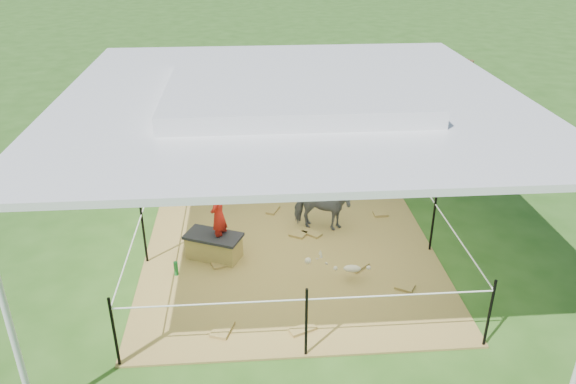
{
  "coord_description": "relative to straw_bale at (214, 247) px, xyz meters",
  "views": [
    {
      "loc": [
        -0.62,
        -7.53,
        4.86
      ],
      "look_at": [
        0.0,
        0.6,
        0.85
      ],
      "focal_mm": 35.0,
      "sensor_mm": 36.0,
      "label": 1
    }
  ],
  "objects": [
    {
      "name": "green_bottle",
      "position": [
        -0.55,
        -0.45,
        -0.07
      ],
      "size": [
        0.08,
        0.08,
        0.23
      ],
      "primitive_type": "cylinder",
      "rotation": [
        0.0,
        0.0,
        -0.41
      ],
      "color": "#19732C",
      "rests_on": "hay_patch"
    },
    {
      "name": "picnic_table_near",
      "position": [
        3.38,
        8.58,
        0.19
      ],
      "size": [
        2.3,
        2.03,
        0.8
      ],
      "primitive_type": "cube",
      "rotation": [
        0.0,
        0.0,
        0.41
      ],
      "color": "brown",
      "rests_on": "ground"
    },
    {
      "name": "picnic_table_far",
      "position": [
        6.7,
        9.64,
        0.2
      ],
      "size": [
        2.39,
        2.15,
        0.81
      ],
      "primitive_type": "cube",
      "rotation": [
        0.0,
        0.0,
        -0.48
      ],
      "color": "brown",
      "rests_on": "ground"
    },
    {
      "name": "pony",
      "position": [
        1.8,
        0.74,
        0.23
      ],
      "size": [
        1.06,
        0.68,
        0.83
      ],
      "primitive_type": "imported",
      "rotation": [
        0.0,
        0.0,
        1.32
      ],
      "color": "#48484C",
      "rests_on": "hay_patch"
    },
    {
      "name": "hay_patch",
      "position": [
        1.21,
        -0.03,
        -0.2
      ],
      "size": [
        4.6,
        4.6,
        0.03
      ],
      "primitive_type": "cube",
      "color": "brown",
      "rests_on": "ground"
    },
    {
      "name": "rope_fence",
      "position": [
        1.21,
        -0.03,
        0.43
      ],
      "size": [
        4.54,
        4.54,
        1.0
      ],
      "color": "black",
      "rests_on": "ground"
    },
    {
      "name": "foal",
      "position": [
        2.05,
        -0.78,
        0.04
      ],
      "size": [
        0.84,
        0.53,
        0.44
      ],
      "primitive_type": null,
      "rotation": [
        0.0,
        0.0,
        -0.12
      ],
      "color": "beige",
      "rests_on": "hay_patch"
    },
    {
      "name": "dark_cloth",
      "position": [
        0.0,
        0.0,
        0.2
      ],
      "size": [
        0.97,
        0.76,
        0.05
      ],
      "primitive_type": "cube",
      "rotation": [
        0.0,
        0.0,
        -0.41
      ],
      "color": "black",
      "rests_on": "straw_bale"
    },
    {
      "name": "pink_hat",
      "position": [
        1.8,
        0.74,
        0.71
      ],
      "size": [
        0.26,
        0.26,
        0.12
      ],
      "primitive_type": "cylinder",
      "color": "#F58EC7",
      "rests_on": "pony"
    },
    {
      "name": "canopy_tent",
      "position": [
        1.21,
        -0.03,
        2.48
      ],
      "size": [
        6.3,
        6.3,
        2.9
      ],
      "color": "silver",
      "rests_on": "ground"
    },
    {
      "name": "distant_person",
      "position": [
        3.28,
        8.04,
        0.37
      ],
      "size": [
        0.57,
        0.45,
        1.15
      ],
      "primitive_type": "imported",
      "rotation": [
        0.0,
        0.0,
        3.16
      ],
      "color": "teal",
      "rests_on": "ground"
    },
    {
      "name": "woman",
      "position": [
        0.1,
        -0.0,
        0.67
      ],
      "size": [
        0.36,
        0.42,
        0.97
      ],
      "primitive_type": "imported",
      "rotation": [
        0.0,
        0.0,
        -1.98
      ],
      "color": "red",
      "rests_on": "straw_bale"
    },
    {
      "name": "ground",
      "position": [
        1.21,
        -0.03,
        -0.21
      ],
      "size": [
        90.0,
        90.0,
        0.0
      ],
      "primitive_type": "plane",
      "color": "#2D5919",
      "rests_on": "ground"
    },
    {
      "name": "straw_bale",
      "position": [
        0.0,
        0.0,
        0.0
      ],
      "size": [
        0.9,
        0.7,
        0.36
      ],
      "primitive_type": "cube",
      "rotation": [
        0.0,
        0.0,
        -0.41
      ],
      "color": "olive",
      "rests_on": "hay_patch"
    },
    {
      "name": "trash_barrel",
      "position": [
        5.51,
        5.98,
        0.28
      ],
      "size": [
        0.79,
        0.79,
        0.99
      ],
      "primitive_type": "cylinder",
      "rotation": [
        0.0,
        0.0,
        0.28
      ],
      "color": "blue",
      "rests_on": "ground"
    }
  ]
}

